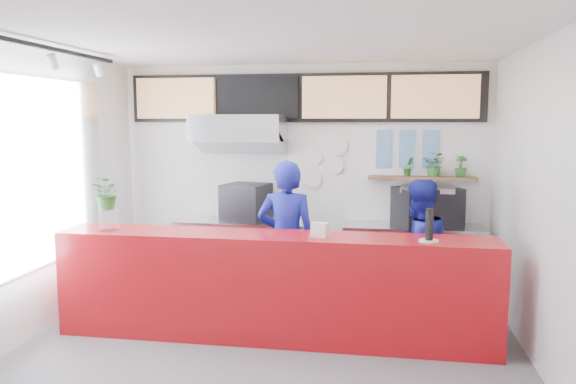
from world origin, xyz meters
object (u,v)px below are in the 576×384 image
Objects in this scene: espresso_machine at (427,207)px; pepper_mill at (429,224)px; panini_oven at (246,202)px; staff_center at (287,241)px; service_counter at (274,287)px; staff_right at (417,254)px.

pepper_mill reaches higher than espresso_machine.
panini_oven is 0.30× the size of staff_center.
pepper_mill reaches higher than service_counter.
service_counter is at bearing 176.97° from pepper_mill.
espresso_machine is 2.05m from staff_center.
staff_center is at bearing 156.40° from pepper_mill.
staff_right is at bearing 95.46° from pepper_mill.
staff_center is at bearing 86.23° from service_counter.
service_counter is 14.76× the size of pepper_mill.
panini_oven is at bearing 156.51° from espresso_machine.
panini_oven is 0.71× the size of espresso_machine.
staff_right is (-0.19, -1.21, -0.33)m from espresso_machine.
panini_oven is 2.53m from staff_right.
service_counter is at bearing 85.53° from staff_center.
panini_oven and espresso_machine have the same top height.
panini_oven is at bearing 111.90° from service_counter.
panini_oven is 2.94m from pepper_mill.
staff_right is (1.43, 0.01, -0.09)m from staff_center.
panini_oven is 1.46m from staff_center.
pepper_mill is (1.54, -0.08, 0.72)m from service_counter.
staff_center is (0.04, 0.57, 0.36)m from service_counter.
staff_right reaches higher than panini_oven.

